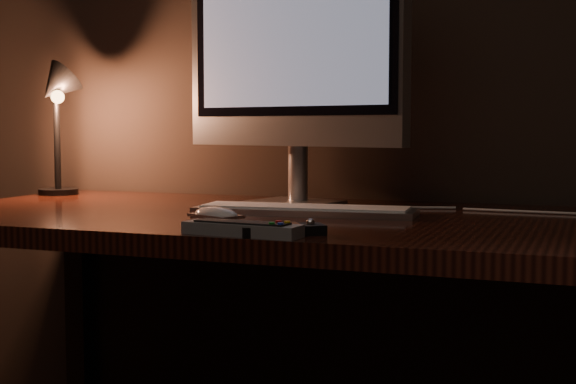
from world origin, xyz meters
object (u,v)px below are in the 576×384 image
(media_remote, at_px, (282,229))
(desk, at_px, (299,270))
(monitor, at_px, (292,46))
(keyboard, at_px, (305,210))
(tv_remote, at_px, (242,228))
(desk_lamp, at_px, (56,105))
(mouse, at_px, (216,216))

(media_remote, bearing_deg, desk, 70.64)
(monitor, xyz_separation_m, keyboard, (0.09, -0.17, -0.35))
(monitor, xyz_separation_m, tv_remote, (0.11, -0.52, -0.35))
(desk, relative_size, media_remote, 10.99)
(monitor, distance_m, media_remote, 0.63)
(media_remote, relative_size, tv_remote, 0.69)
(desk, distance_m, desk_lamp, 0.81)
(tv_remote, xyz_separation_m, desk_lamp, (-0.77, 0.53, 0.23))
(mouse, bearing_deg, monitor, 110.97)
(mouse, height_order, media_remote, media_remote)
(keyboard, bearing_deg, mouse, -125.41)
(monitor, distance_m, keyboard, 0.40)
(keyboard, height_order, tv_remote, tv_remote)
(desk, bearing_deg, tv_remote, -83.16)
(desk, xyz_separation_m, keyboard, (0.03, -0.06, 0.14))
(mouse, height_order, tv_remote, tv_remote)
(desk, distance_m, mouse, 0.29)
(keyboard, bearing_deg, desk, 115.66)
(desk_lamp, bearing_deg, mouse, -24.48)
(keyboard, xyz_separation_m, media_remote, (0.08, -0.32, 0.00))
(desk_lamp, bearing_deg, tv_remote, -29.01)
(tv_remote, bearing_deg, monitor, 106.47)
(keyboard, height_order, mouse, mouse)
(keyboard, bearing_deg, tv_remote, -92.85)
(desk, height_order, keyboard, keyboard)
(monitor, relative_size, keyboard, 1.34)
(keyboard, height_order, media_remote, media_remote)
(desk, relative_size, mouse, 15.13)
(mouse, distance_m, desk_lamp, 0.77)
(desk, height_order, media_remote, media_remote)
(mouse, bearing_deg, media_remote, -11.18)
(tv_remote, bearing_deg, mouse, 133.32)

